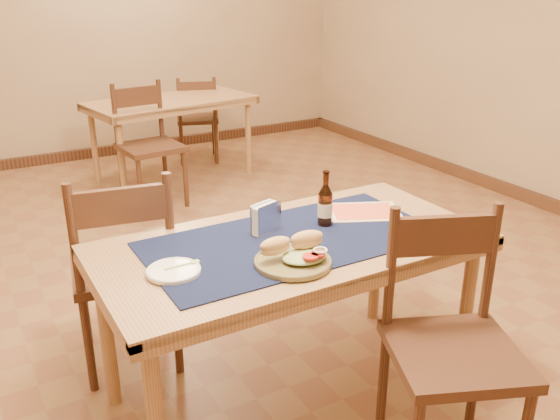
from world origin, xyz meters
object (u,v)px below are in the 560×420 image
sandwich_plate (295,256)px  main_table (292,258)px  beer_bottle (325,205)px  napkin_holder (266,218)px  back_table (172,108)px  chair_main_near (451,341)px  chair_main_far (124,267)px

sandwich_plate → main_table: bearing=62.0°
beer_bottle → napkin_holder: 0.27m
main_table → back_table: size_ratio=1.04×
chair_main_near → chair_main_far: bearing=126.6°
chair_main_far → napkin_holder: chair_main_far is taller
back_table → beer_bottle: bearing=-97.8°
chair_main_near → napkin_holder: size_ratio=6.30×
back_table → chair_main_far: size_ratio=1.54×
main_table → beer_bottle: beer_bottle is taller
back_table → sandwich_plate: size_ratio=5.25×
chair_main_near → beer_bottle: bearing=99.5°
main_table → sandwich_plate: size_ratio=5.47×
beer_bottle → back_table: bearing=82.2°
chair_main_far → sandwich_plate: 0.93m
main_table → chair_main_far: chair_main_far is taller
back_table → napkin_holder: 3.11m
chair_main_far → beer_bottle: (0.76, -0.50, 0.33)m
chair_main_far → sandwich_plate: size_ratio=3.42×
chair_main_far → beer_bottle: size_ratio=4.11×
beer_bottle → chair_main_far: bearing=146.5°
main_table → back_table: bearing=78.8°
sandwich_plate → beer_bottle: bearing=40.1°
back_table → beer_bottle: (-0.42, -3.09, 0.18)m
chair_main_far → beer_bottle: same height
chair_main_near → sandwich_plate: chair_main_near is taller
sandwich_plate → napkin_holder: napkin_holder is taller
back_table → beer_bottle: beer_bottle is taller
chair_main_far → chair_main_near: (0.87, -1.18, -0.01)m
chair_main_near → napkin_holder: chair_main_near is taller
beer_bottle → sandwich_plate: bearing=-139.9°
chair_main_near → sandwich_plate: 0.65m
back_table → napkin_holder: bearing=-102.7°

